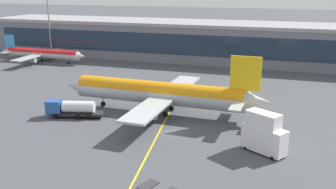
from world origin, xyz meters
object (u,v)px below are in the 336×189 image
(catering_lift, at_px, (264,133))
(main_airliner, at_px, (160,93))
(commuter_jet_far, at_px, (42,54))
(fuel_tanker, at_px, (71,108))
(crew_van, at_px, (263,125))

(catering_lift, bearing_deg, main_airliner, 148.42)
(main_airliner, bearing_deg, commuter_jet_far, 145.42)
(fuel_tanker, relative_size, commuter_jet_far, 0.36)
(catering_lift, bearing_deg, fuel_tanker, 171.72)
(main_airliner, relative_size, crew_van, 8.28)
(main_airliner, relative_size, fuel_tanker, 3.79)
(crew_van, relative_size, commuter_jet_far, 0.16)
(commuter_jet_far, bearing_deg, catering_lift, -33.75)
(catering_lift, distance_m, commuter_jet_far, 88.07)
(fuel_tanker, distance_m, crew_van, 35.52)
(main_airliner, distance_m, crew_van, 20.83)
(fuel_tanker, relative_size, catering_lift, 1.56)
(catering_lift, relative_size, crew_van, 1.40)
(catering_lift, xyz_separation_m, commuter_jet_far, (-73.23, 48.93, -0.16))
(main_airliner, height_order, commuter_jet_far, main_airliner)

